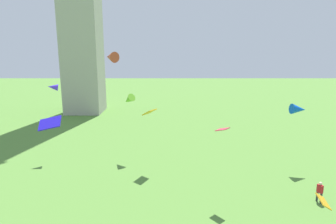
# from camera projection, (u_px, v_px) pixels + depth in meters

# --- Properties ---
(person_2) EXTENTS (0.39, 0.50, 1.69)m
(person_2) POSITION_uv_depth(u_px,v_px,m) (318.00, 190.00, 23.09)
(person_2) COLOR #2D3338
(person_2) RESTS_ON ground_plane
(kite_flying_0) EXTENTS (0.57, 1.02, 0.66)m
(kite_flying_0) POSITION_uv_depth(u_px,v_px,m) (322.00, 201.00, 15.93)
(kite_flying_0) COLOR gold
(kite_flying_1) EXTENTS (1.48, 1.70, 0.63)m
(kite_flying_1) POSITION_uv_depth(u_px,v_px,m) (148.00, 112.00, 28.60)
(kite_flying_1) COLOR gold
(kite_flying_2) EXTENTS (1.29, 1.03, 0.88)m
(kite_flying_2) POSITION_uv_depth(u_px,v_px,m) (51.00, 87.00, 31.81)
(kite_flying_2) COLOR #4B2FEA
(kite_flying_5) EXTENTS (1.75, 1.72, 1.43)m
(kite_flying_5) POSITION_uv_depth(u_px,v_px,m) (127.00, 100.00, 32.00)
(kite_flying_5) COLOR #68B829
(kite_flying_6) EXTENTS (1.15, 1.17, 0.38)m
(kite_flying_6) POSITION_uv_depth(u_px,v_px,m) (221.00, 129.00, 22.48)
(kite_flying_6) COLOR #D73446
(kite_flying_7) EXTENTS (1.40, 1.43, 0.85)m
(kite_flying_7) POSITION_uv_depth(u_px,v_px,m) (109.00, 57.00, 22.55)
(kite_flying_7) COLOR #B7432C
(kite_flying_8) EXTENTS (1.68, 1.00, 0.96)m
(kite_flying_8) POSITION_uv_depth(u_px,v_px,m) (48.00, 123.00, 20.48)
(kite_flying_8) COLOR #2016BF
(kite_flying_9) EXTENTS (1.66, 1.21, 1.18)m
(kite_flying_9) POSITION_uv_depth(u_px,v_px,m) (297.00, 109.00, 29.00)
(kite_flying_9) COLOR blue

